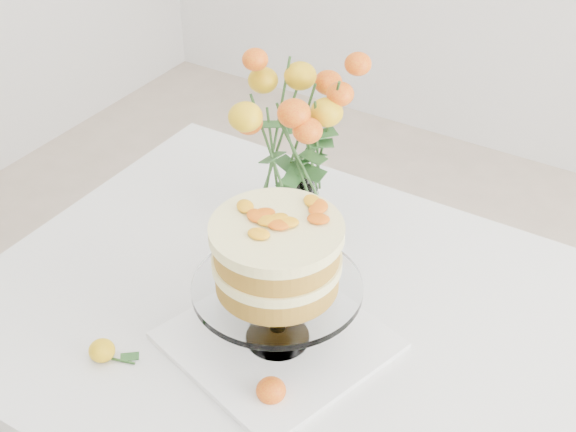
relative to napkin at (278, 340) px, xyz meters
name	(u,v)px	position (x,y,z in m)	size (l,w,h in m)	color
table	(351,368)	(0.11, 0.08, -0.09)	(1.43, 0.93, 0.76)	tan
napkin	(278,340)	(0.00, 0.00, 0.00)	(0.33, 0.33, 0.01)	white
cake_stand	(277,262)	(0.00, 0.00, 0.18)	(0.28, 0.28, 0.26)	white
rose_vase	(297,125)	(-0.14, 0.30, 0.24)	(0.31, 0.31, 0.42)	white
loose_rose_near	(102,351)	(-0.23, -0.19, 0.01)	(0.08, 0.05, 0.04)	gold
loose_rose_far	(271,391)	(0.06, -0.11, 0.02)	(0.09, 0.05, 0.04)	red
stray_petal_a	(266,344)	(-0.01, -0.02, 0.00)	(0.03, 0.02, 0.00)	#FBA20F
stray_petal_b	(303,381)	(0.09, -0.06, 0.00)	(0.03, 0.02, 0.00)	#FBA20F
stray_petal_c	(312,407)	(0.13, -0.10, 0.00)	(0.03, 0.02, 0.00)	#FBA20F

